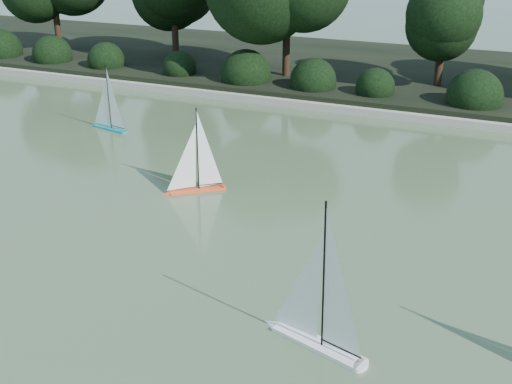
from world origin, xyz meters
TOP-DOWN VIEW (x-y plane):
  - ground at (0.00, 0.00)m, footprint 80.00×80.00m
  - pond_coping at (0.00, 9.00)m, footprint 40.00×0.35m
  - far_bank at (0.00, 13.00)m, footprint 40.00×8.00m
  - shrub_hedge at (0.00, 9.90)m, footprint 29.10×1.10m
  - sailboat_white_a at (1.52, 0.09)m, footprint 1.34×0.58m
  - sailboat_orange at (-1.71, 3.26)m, footprint 0.96×0.83m
  - sailboat_teal at (-5.13, 5.63)m, footprint 1.12×0.40m

SIDE VIEW (x-z plane):
  - ground at x=0.00m, z-range 0.00..0.00m
  - pond_coping at x=0.00m, z-range 0.00..0.18m
  - far_bank at x=0.00m, z-range 0.00..0.30m
  - sailboat_teal at x=-5.13m, z-range -0.52..1.01m
  - sailboat_orange at x=-1.71m, z-range -0.53..1.02m
  - sailboat_white_a at x=1.52m, z-range -0.64..1.22m
  - shrub_hedge at x=0.00m, z-range -0.10..1.00m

